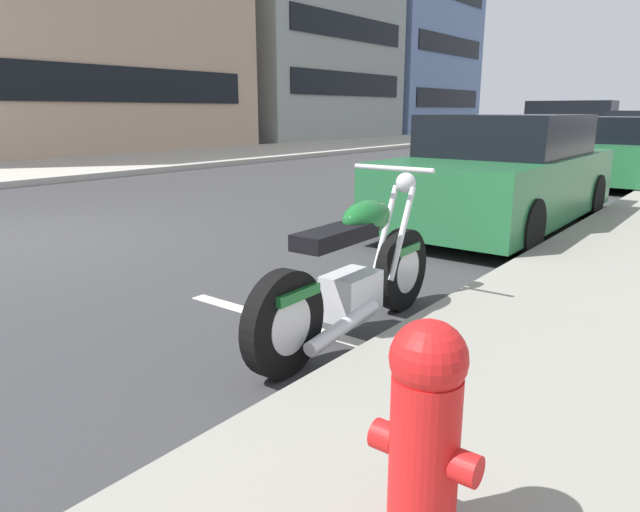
{
  "coord_description": "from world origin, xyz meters",
  "views": [
    {
      "loc": [
        -2.92,
        -6.78,
        1.49
      ],
      "look_at": [
        -0.12,
        -4.62,
        0.59
      ],
      "focal_mm": 32.11,
      "sensor_mm": 36.0,
      "label": 1
    }
  ],
  "objects_px": {
    "parked_car_near_corner": "(503,175)",
    "fire_hydrant": "(425,428)",
    "parked_motorcycle": "(354,276)",
    "parked_car_behind_motorcycle": "(615,152)",
    "crossing_truck": "(570,120)"
  },
  "relations": [
    {
      "from": "parked_motorcycle",
      "to": "fire_hydrant",
      "type": "distance_m",
      "value": 2.06
    },
    {
      "from": "parked_motorcycle",
      "to": "crossing_truck",
      "type": "height_order",
      "value": "crossing_truck"
    },
    {
      "from": "parked_motorcycle",
      "to": "crossing_truck",
      "type": "bearing_deg",
      "value": 10.46
    },
    {
      "from": "parked_car_behind_motorcycle",
      "to": "crossing_truck",
      "type": "relative_size",
      "value": 0.74
    },
    {
      "from": "parked_motorcycle",
      "to": "crossing_truck",
      "type": "relative_size",
      "value": 0.37
    },
    {
      "from": "parked_car_near_corner",
      "to": "parked_car_behind_motorcycle",
      "type": "relative_size",
      "value": 1.05
    },
    {
      "from": "parked_car_near_corner",
      "to": "fire_hydrant",
      "type": "height_order",
      "value": "parked_car_near_corner"
    },
    {
      "from": "crossing_truck",
      "to": "fire_hydrant",
      "type": "distance_m",
      "value": 29.94
    },
    {
      "from": "parked_motorcycle",
      "to": "fire_hydrant",
      "type": "xyz_separation_m",
      "value": [
        -1.56,
        -1.34,
        0.11
      ]
    },
    {
      "from": "parked_car_near_corner",
      "to": "fire_hydrant",
      "type": "xyz_separation_m",
      "value": [
        -5.86,
        -1.96,
        -0.15
      ]
    },
    {
      "from": "crossing_truck",
      "to": "parked_motorcycle",
      "type": "bearing_deg",
      "value": 101.91
    },
    {
      "from": "parked_motorcycle",
      "to": "parked_car_behind_motorcycle",
      "type": "bearing_deg",
      "value": 0.79
    },
    {
      "from": "parked_car_near_corner",
      "to": "parked_car_behind_motorcycle",
      "type": "height_order",
      "value": "parked_car_near_corner"
    },
    {
      "from": "crossing_truck",
      "to": "fire_hydrant",
      "type": "height_order",
      "value": "crossing_truck"
    },
    {
      "from": "parked_motorcycle",
      "to": "parked_car_behind_motorcycle",
      "type": "distance_m",
      "value": 10.16
    }
  ]
}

